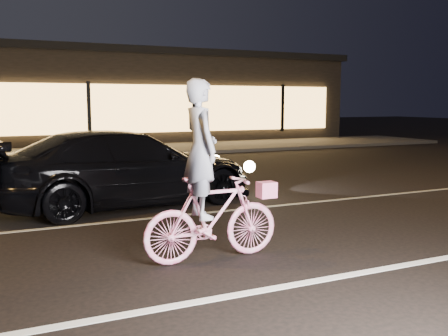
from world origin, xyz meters
name	(u,v)px	position (x,y,z in m)	size (l,w,h in m)	color
ground	(279,241)	(0.00, 0.00, 0.00)	(90.00, 90.00, 0.00)	black
lane_stripe_near	(350,275)	(0.00, -1.50, 0.00)	(60.00, 0.12, 0.01)	silver
lane_stripe_far	(219,211)	(0.00, 2.00, 0.00)	(60.00, 0.10, 0.01)	gray
sidewalk	(99,151)	(0.00, 13.00, 0.06)	(30.00, 4.00, 0.12)	#383533
storefront	(74,96)	(0.00, 18.97, 2.15)	(25.40, 8.42, 4.20)	black
cyclist	(209,198)	(-1.19, -0.38, 0.76)	(1.70, 0.59, 2.14)	#FF3381
sedan	(127,168)	(-1.31, 3.15, 0.69)	(4.96, 2.55, 1.37)	black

